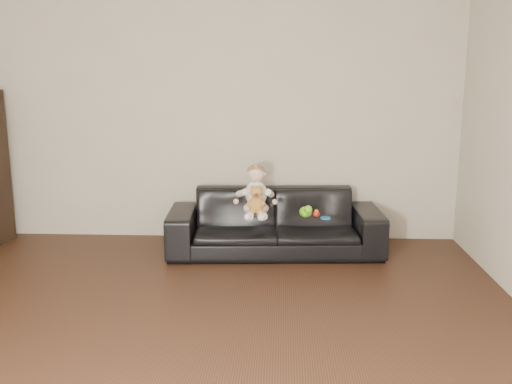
# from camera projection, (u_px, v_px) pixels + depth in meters

# --- Properties ---
(floor) EXTENTS (5.50, 5.50, 0.00)m
(floor) POSITION_uv_depth(u_px,v_px,m) (158.00, 368.00, 3.35)
(floor) COLOR #371F13
(floor) RESTS_ON ground
(wall_back) EXTENTS (5.00, 0.00, 5.00)m
(wall_back) POSITION_uv_depth(u_px,v_px,m) (212.00, 113.00, 5.77)
(wall_back) COLOR #BDB39F
(wall_back) RESTS_ON ground
(sofa) EXTENTS (2.06, 0.90, 0.59)m
(sofa) POSITION_uv_depth(u_px,v_px,m) (275.00, 222.00, 5.45)
(sofa) COLOR black
(sofa) RESTS_ON floor
(baby) EXTENTS (0.34, 0.42, 0.48)m
(baby) POSITION_uv_depth(u_px,v_px,m) (256.00, 193.00, 5.29)
(baby) COLOR #F5CFCF
(baby) RESTS_ON sofa
(teddy_bear) EXTENTS (0.14, 0.15, 0.25)m
(teddy_bear) POSITION_uv_depth(u_px,v_px,m) (256.00, 200.00, 5.16)
(teddy_bear) COLOR #B87E34
(teddy_bear) RESTS_ON sofa
(toy_green) EXTENTS (0.13, 0.15, 0.10)m
(toy_green) POSITION_uv_depth(u_px,v_px,m) (306.00, 212.00, 5.25)
(toy_green) COLOR #69CF18
(toy_green) RESTS_ON sofa
(toy_rattle) EXTENTS (0.07, 0.07, 0.06)m
(toy_rattle) POSITION_uv_depth(u_px,v_px,m) (316.00, 214.00, 5.26)
(toy_rattle) COLOR red
(toy_rattle) RESTS_ON sofa
(toy_blue_disc) EXTENTS (0.11, 0.11, 0.01)m
(toy_blue_disc) POSITION_uv_depth(u_px,v_px,m) (326.00, 218.00, 5.21)
(toy_blue_disc) COLOR blue
(toy_blue_disc) RESTS_ON sofa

